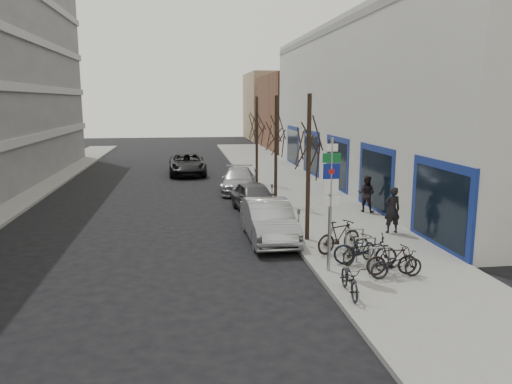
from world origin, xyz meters
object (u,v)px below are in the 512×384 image
object	(u,v)px
bike_mid_curb	(365,247)
pedestrian_far	(366,194)
parked_car_mid	(255,197)
parked_car_front	(269,221)
highway_sign_pole	(331,196)
pedestrian_near	(392,210)
lane_car	(187,164)
meter_back	(255,177)
bike_rack	(366,247)
tree_near	(309,133)
bike_mid_inner	(359,249)
bike_far_curb	(397,261)
tree_far	(257,120)
bike_far_inner	(339,236)
meter_front	(299,223)
parked_car_back	(239,180)
tree_mid	(276,125)
bike_near_left	(350,276)
meter_mid	(272,195)
bike_near_right	(392,259)

from	to	relation	value
bike_mid_curb	pedestrian_far	bearing A→B (deg)	-3.30
parked_car_mid	parked_car_front	bearing A→B (deg)	-98.33
highway_sign_pole	bike_mid_curb	world-z (taller)	highway_sign_pole
pedestrian_near	lane_car	bearing A→B (deg)	-69.81
meter_back	bike_rack	bearing A→B (deg)	-82.98
tree_near	parked_car_mid	distance (m)	6.57
bike_mid_inner	bike_far_curb	size ratio (longest dim) A/B	0.96
highway_sign_pole	tree_far	bearing A→B (deg)	89.31
bike_mid_inner	lane_car	distance (m)	22.02
tree_far	bike_far_curb	xyz separation A→B (m)	(1.57, -17.40, -3.45)
meter_back	pedestrian_far	world-z (taller)	pedestrian_far
bike_mid_inner	tree_near	bearing A→B (deg)	-13.14
tree_far	lane_car	size ratio (longest dim) A/B	1.00
tree_near	bike_far_inner	world-z (taller)	tree_near
meter_front	bike_mid_curb	world-z (taller)	meter_front
bike_rack	pedestrian_far	world-z (taller)	pedestrian_far
highway_sign_pole	lane_car	distance (m)	22.39
bike_far_curb	parked_car_back	world-z (taller)	parked_car_back
bike_rack	bike_mid_curb	world-z (taller)	bike_mid_curb
tree_mid	lane_car	distance (m)	13.11
meter_back	bike_mid_inner	world-z (taller)	meter_back
highway_sign_pole	bike_near_left	xyz separation A→B (m)	(0.01, -1.94, -1.80)
parked_car_front	lane_car	distance (m)	18.09
bike_far_curb	meter_back	bearing A→B (deg)	1.82
highway_sign_pole	bike_mid_curb	distance (m)	2.14
highway_sign_pole	meter_mid	xyz separation A→B (m)	(-0.25, 8.51, -1.54)
tree_near	pedestrian_near	size ratio (longest dim) A/B	3.01
meter_mid	bike_near_right	bearing A→B (deg)	-77.79
bike_far_inner	lane_car	distance (m)	20.79
parked_car_mid	tree_near	bearing A→B (deg)	-84.18
bike_rack	meter_mid	bearing A→B (deg)	101.80
pedestrian_near	pedestrian_far	size ratio (longest dim) A/B	1.07
highway_sign_pole	meter_mid	size ratio (longest dim) A/B	3.31
meter_front	lane_car	distance (m)	19.32
highway_sign_pole	bike_far_inner	xyz separation A→B (m)	(0.88, 1.76, -1.74)
highway_sign_pole	pedestrian_far	xyz separation A→B (m)	(4.06, 7.71, -1.45)
parked_car_front	parked_car_mid	bearing A→B (deg)	87.29
bike_mid_curb	bike_far_inner	distance (m)	1.51
bike_far_curb	parked_car_back	xyz separation A→B (m)	(-2.93, 15.38, 0.03)
pedestrian_near	bike_near_right	bearing A→B (deg)	63.80
bike_near_right	pedestrian_near	size ratio (longest dim) A/B	0.86
highway_sign_pole	bike_far_inner	distance (m)	2.62
highway_sign_pole	pedestrian_far	world-z (taller)	highway_sign_pole
bike_near_right	parked_car_mid	xyz separation A→B (m)	(-2.73, 9.67, 0.08)
bike_rack	bike_mid_inner	xyz separation A→B (m)	(-0.24, -0.05, -0.03)
bike_mid_inner	meter_mid	bearing A→B (deg)	-21.07
bike_mid_inner	parked_car_back	xyz separation A→B (m)	(-2.32, 13.93, 0.06)
highway_sign_pole	meter_mid	bearing A→B (deg)	91.68
parked_car_mid	pedestrian_far	distance (m)	5.23
bike_far_inner	parked_car_mid	distance (m)	7.49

